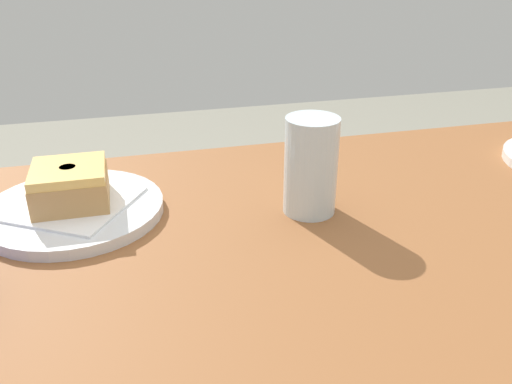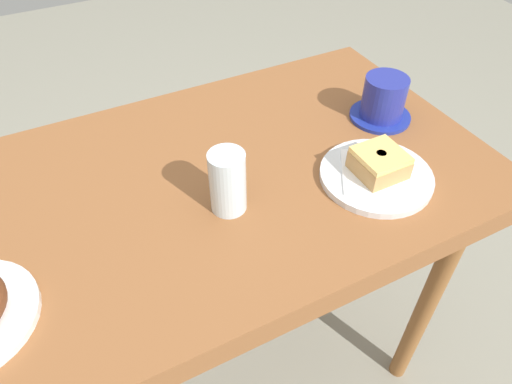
% 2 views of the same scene
% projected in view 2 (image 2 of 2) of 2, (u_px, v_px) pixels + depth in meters
% --- Properties ---
extents(ground_plane, '(6.00, 6.00, 0.00)m').
position_uv_depth(ground_plane, '(214.00, 379.00, 1.36)').
color(ground_plane, gray).
extents(table, '(1.14, 0.61, 0.77)m').
position_uv_depth(table, '(190.00, 217.00, 0.88)').
color(table, brown).
rests_on(table, ground_plane).
extents(plate_glazed_square, '(0.20, 0.20, 0.01)m').
position_uv_depth(plate_glazed_square, '(376.00, 176.00, 0.83)').
color(plate_glazed_square, silver).
rests_on(plate_glazed_square, table).
extents(napkin_glazed_square, '(0.17, 0.17, 0.00)m').
position_uv_depth(napkin_glazed_square, '(377.00, 173.00, 0.83)').
color(napkin_glazed_square, white).
rests_on(napkin_glazed_square, plate_glazed_square).
extents(donut_glazed_square, '(0.08, 0.08, 0.04)m').
position_uv_depth(donut_glazed_square, '(379.00, 163.00, 0.81)').
color(donut_glazed_square, tan).
rests_on(donut_glazed_square, napkin_glazed_square).
extents(water_glass, '(0.06, 0.06, 0.11)m').
position_uv_depth(water_glass, '(228.00, 182.00, 0.75)').
color(water_glass, silver).
rests_on(water_glass, table).
extents(coffee_cup, '(0.13, 0.13, 0.09)m').
position_uv_depth(coffee_cup, '(383.00, 100.00, 0.94)').
color(coffee_cup, navy).
rests_on(coffee_cup, table).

